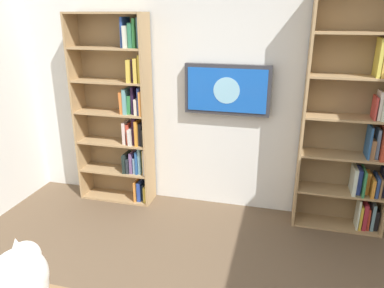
{
  "coord_description": "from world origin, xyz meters",
  "views": [
    {
      "loc": [
        -0.59,
        1.41,
        2.0
      ],
      "look_at": [
        0.04,
        -1.02,
        1.1
      ],
      "focal_mm": 34.26,
      "sensor_mm": 36.0,
      "label": 1
    }
  ],
  "objects": [
    {
      "name": "wall_back",
      "position": [
        0.0,
        -2.23,
        1.35
      ],
      "size": [
        4.52,
        0.06,
        2.7
      ],
      "primitive_type": "cube",
      "color": "silver",
      "rests_on": "ground"
    },
    {
      "name": "bookshelf_left",
      "position": [
        -1.27,
        -2.06,
        1.08
      ],
      "size": [
        0.83,
        0.28,
        2.23
      ],
      "color": "tan",
      "rests_on": "ground"
    },
    {
      "name": "bookshelf_right",
      "position": [
        1.08,
        -2.06,
        1.01
      ],
      "size": [
        0.82,
        0.28,
        2.02
      ],
      "color": "tan",
      "rests_on": "ground"
    },
    {
      "name": "wall_mounted_tv",
      "position": [
        -0.03,
        -2.15,
        1.29
      ],
      "size": [
        0.85,
        0.07,
        0.5
      ],
      "color": "#333338"
    }
  ]
}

